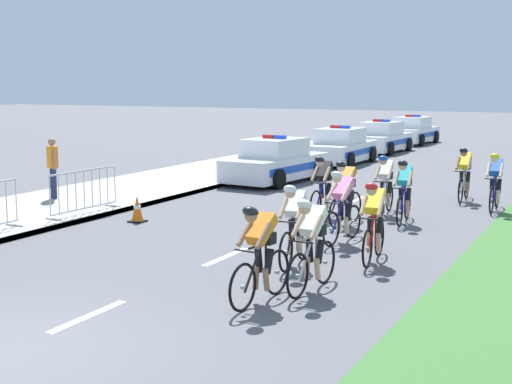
# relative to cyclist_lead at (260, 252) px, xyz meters

# --- Properties ---
(ground_plane) EXTENTS (160.00, 160.00, 0.00)m
(ground_plane) POSITION_rel_cyclist_lead_xyz_m (-1.90, -3.32, -0.79)
(ground_plane) COLOR #56565B
(sidewalk_slab) EXTENTS (4.12, 60.00, 0.12)m
(sidewalk_slab) POSITION_rel_cyclist_lead_xyz_m (-8.68, 10.68, -0.73)
(sidewalk_slab) COLOR #A3A099
(sidewalk_slab) RESTS_ON ground
(kerb_edge) EXTENTS (0.16, 60.00, 0.13)m
(kerb_edge) POSITION_rel_cyclist_lead_xyz_m (-6.70, 10.68, -0.72)
(kerb_edge) COLOR #9E9E99
(kerb_edge) RESTS_ON ground
(lane_markings_centre) EXTENTS (0.14, 17.60, 0.01)m
(lane_markings_centre) POSITION_rel_cyclist_lead_xyz_m (-1.90, 2.33, -0.78)
(lane_markings_centre) COLOR white
(lane_markings_centre) RESTS_ON ground
(cyclist_lead) EXTENTS (0.44, 1.72, 1.56)m
(cyclist_lead) POSITION_rel_cyclist_lead_xyz_m (0.00, 0.00, 0.00)
(cyclist_lead) COLOR black
(cyclist_lead) RESTS_ON ground
(cyclist_second) EXTENTS (0.43, 1.72, 1.56)m
(cyclist_second) POSITION_rel_cyclist_lead_xyz_m (0.45, 0.93, 0.00)
(cyclist_second) COLOR black
(cyclist_second) RESTS_ON ground
(cyclist_third) EXTENTS (0.45, 1.72, 1.56)m
(cyclist_third) POSITION_rel_cyclist_lead_xyz_m (-0.45, 2.30, 0.00)
(cyclist_third) COLOR black
(cyclist_third) RESTS_ON ground
(cyclist_fourth) EXTENTS (0.44, 1.72, 1.56)m
(cyclist_fourth) POSITION_rel_cyclist_lead_xyz_m (0.74, 3.23, 0.00)
(cyclist_fourth) COLOR black
(cyclist_fourth) RESTS_ON ground
(cyclist_fifth) EXTENTS (0.45, 1.72, 1.56)m
(cyclist_fifth) POSITION_rel_cyclist_lead_xyz_m (-0.37, 4.54, 0.00)
(cyclist_fifth) COLOR black
(cyclist_fifth) RESTS_ON ground
(cyclist_sixth) EXTENTS (0.45, 1.72, 1.56)m
(cyclist_sixth) POSITION_rel_cyclist_lead_xyz_m (-0.95, 6.34, 0.00)
(cyclist_sixth) COLOR black
(cyclist_sixth) RESTS_ON ground
(cyclist_seventh) EXTENTS (0.44, 1.72, 1.56)m
(cyclist_seventh) POSITION_rel_cyclist_lead_xyz_m (0.20, 7.21, 0.00)
(cyclist_seventh) COLOR black
(cyclist_seventh) RESTS_ON ground
(cyclist_eighth) EXTENTS (0.42, 1.72, 1.56)m
(cyclist_eighth) POSITION_rel_cyclist_lead_xyz_m (-1.83, 7.15, 0.00)
(cyclist_eighth) COLOR black
(cyclist_eighth) RESTS_ON ground
(cyclist_ninth) EXTENTS (0.43, 1.72, 1.56)m
(cyclist_ninth) POSITION_rel_cyclist_lead_xyz_m (-0.54, 8.11, 0.00)
(cyclist_ninth) COLOR black
(cyclist_ninth) RESTS_ON ground
(cyclist_tenth) EXTENTS (0.42, 1.72, 1.56)m
(cyclist_tenth) POSITION_rel_cyclist_lead_xyz_m (1.86, 9.92, 0.00)
(cyclist_tenth) COLOR black
(cyclist_tenth) RESTS_ON ground
(cyclist_eleventh) EXTENTS (0.42, 1.72, 1.56)m
(cyclist_eleventh) POSITION_rel_cyclist_lead_xyz_m (0.83, 11.16, 0.00)
(cyclist_eleventh) COLOR black
(cyclist_eleventh) RESTS_ON ground
(police_car_nearest) EXTENTS (2.30, 4.54, 1.59)m
(police_car_nearest) POSITION_rel_cyclist_lead_xyz_m (-5.57, 12.26, -0.11)
(police_car_nearest) COLOR white
(police_car_nearest) RESTS_ON ground
(police_car_second) EXTENTS (2.02, 4.41, 1.59)m
(police_car_second) POSITION_rel_cyclist_lead_xyz_m (-5.57, 18.49, -0.11)
(police_car_second) COLOR white
(police_car_second) RESTS_ON ground
(police_car_third) EXTENTS (2.14, 4.47, 1.59)m
(police_car_third) POSITION_rel_cyclist_lead_xyz_m (-5.57, 24.11, -0.11)
(police_car_third) COLOR white
(police_car_third) RESTS_ON ground
(police_car_furthest) EXTENTS (2.16, 4.48, 1.59)m
(police_car_furthest) POSITION_rel_cyclist_lead_xyz_m (-5.57, 29.85, -0.11)
(police_car_furthest) COLOR white
(police_car_furthest) RESTS_ON ground
(crowd_barrier_rear) EXTENTS (0.59, 2.32, 1.07)m
(crowd_barrier_rear) POSITION_rel_cyclist_lead_xyz_m (-7.00, 4.29, -0.14)
(crowd_barrier_rear) COLOR #B7BABF
(crowd_barrier_rear) RESTS_ON sidewalk_slab
(traffic_cone_far) EXTENTS (0.36, 0.36, 0.64)m
(traffic_cone_far) POSITION_rel_cyclist_lead_xyz_m (-5.50, 4.42, -0.48)
(traffic_cone_far) COLOR black
(traffic_cone_far) RESTS_ON ground
(spectator_closest) EXTENTS (0.49, 0.38, 1.68)m
(spectator_closest) POSITION_rel_cyclist_lead_xyz_m (-9.31, 5.72, 0.30)
(spectator_closest) COLOR #23284C
(spectator_closest) RESTS_ON sidewalk_slab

